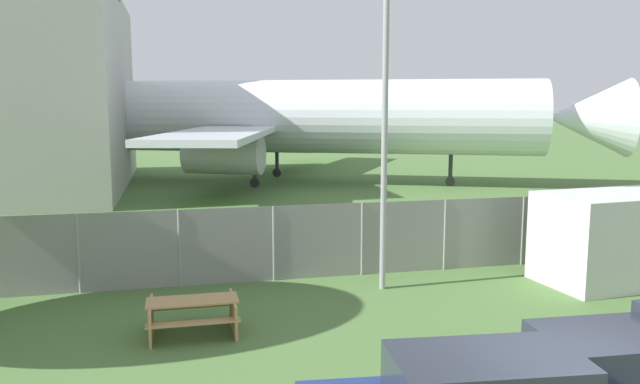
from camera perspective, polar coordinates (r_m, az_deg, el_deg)
perimeter_fence at (r=17.88m, az=3.86°, el=-4.30°), size 56.07×0.07×2.10m
airplane at (r=38.42m, az=-3.41°, el=6.83°), size 38.19×30.25×12.84m
portable_cabin at (r=19.03m, az=25.71°, el=-3.78°), size 4.48×2.79×2.47m
picnic_bench_near_cabin at (r=13.82m, az=-11.56°, el=-10.71°), size 1.93×1.40×0.76m
car_champagne_hatchback_mid_left at (r=10.89m, az=25.97°, el=-14.86°), size 3.65×1.95×1.51m
light_mast at (r=16.16m, az=5.98°, el=9.41°), size 0.44×0.44×8.76m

